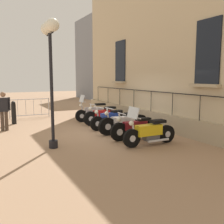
{
  "coord_description": "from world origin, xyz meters",
  "views": [
    {
      "loc": [
        4.51,
        9.21,
        2.23
      ],
      "look_at": [
        -0.29,
        0.0,
        0.8
      ],
      "focal_mm": 41.1,
      "sensor_mm": 36.0,
      "label": 1
    }
  ],
  "objects_px": {
    "motorcycle_blue": "(111,119)",
    "bollard": "(14,112)",
    "lamppost": "(50,48)",
    "motorcycle_red": "(104,116)",
    "motorcycle_maroon": "(136,128)",
    "pedestrian_standing": "(4,109)",
    "crowd_barrier": "(30,108)",
    "motorcycle_silver": "(94,112)",
    "motorcycle_yellow": "(149,132)",
    "motorcycle_white": "(124,123)"
  },
  "relations": [
    {
      "from": "motorcycle_red",
      "to": "bollard",
      "type": "xyz_separation_m",
      "value": [
        3.71,
        -2.16,
        0.12
      ]
    },
    {
      "from": "motorcycle_maroon",
      "to": "motorcycle_yellow",
      "type": "relative_size",
      "value": 1.03
    },
    {
      "from": "motorcycle_red",
      "to": "pedestrian_standing",
      "type": "distance_m",
      "value": 4.34
    },
    {
      "from": "bollard",
      "to": "motorcycle_maroon",
      "type": "bearing_deg",
      "value": 124.01
    },
    {
      "from": "motorcycle_red",
      "to": "motorcycle_yellow",
      "type": "bearing_deg",
      "value": 86.32
    },
    {
      "from": "motorcycle_maroon",
      "to": "bollard",
      "type": "height_order",
      "value": "bollard"
    },
    {
      "from": "motorcycle_blue",
      "to": "pedestrian_standing",
      "type": "xyz_separation_m",
      "value": [
        4.11,
        -1.7,
        0.49
      ]
    },
    {
      "from": "pedestrian_standing",
      "to": "motorcycle_silver",
      "type": "bearing_deg",
      "value": -174.23
    },
    {
      "from": "bollard",
      "to": "motorcycle_silver",
      "type": "bearing_deg",
      "value": 164.5
    },
    {
      "from": "bollard",
      "to": "motorcycle_yellow",
      "type": "bearing_deg",
      "value": 119.53
    },
    {
      "from": "motorcycle_red",
      "to": "motorcycle_white",
      "type": "height_order",
      "value": "motorcycle_white"
    },
    {
      "from": "motorcycle_silver",
      "to": "motorcycle_white",
      "type": "bearing_deg",
      "value": 88.55
    },
    {
      "from": "crowd_barrier",
      "to": "motorcycle_white",
      "type": "bearing_deg",
      "value": 114.56
    },
    {
      "from": "motorcycle_silver",
      "to": "motorcycle_white",
      "type": "distance_m",
      "value": 3.15
    },
    {
      "from": "motorcycle_maroon",
      "to": "pedestrian_standing",
      "type": "bearing_deg",
      "value": -42.82
    },
    {
      "from": "motorcycle_maroon",
      "to": "bollard",
      "type": "xyz_separation_m",
      "value": [
        3.52,
        -5.22,
        0.14
      ]
    },
    {
      "from": "motorcycle_white",
      "to": "motorcycle_maroon",
      "type": "distance_m",
      "value": 1.04
    },
    {
      "from": "motorcycle_white",
      "to": "lamppost",
      "type": "bearing_deg",
      "value": 14.65
    },
    {
      "from": "crowd_barrier",
      "to": "motorcycle_red",
      "type": "bearing_deg",
      "value": 126.19
    },
    {
      "from": "motorcycle_blue",
      "to": "motorcycle_silver",
      "type": "bearing_deg",
      "value": -93.58
    },
    {
      "from": "motorcycle_white",
      "to": "motorcycle_yellow",
      "type": "bearing_deg",
      "value": 85.16
    },
    {
      "from": "motorcycle_silver",
      "to": "motorcycle_yellow",
      "type": "height_order",
      "value": "motorcycle_silver"
    },
    {
      "from": "motorcycle_white",
      "to": "bollard",
      "type": "bearing_deg",
      "value": -49.1
    },
    {
      "from": "motorcycle_red",
      "to": "motorcycle_yellow",
      "type": "height_order",
      "value": "motorcycle_yellow"
    },
    {
      "from": "motorcycle_red",
      "to": "motorcycle_white",
      "type": "bearing_deg",
      "value": 87.42
    },
    {
      "from": "motorcycle_blue",
      "to": "motorcycle_yellow",
      "type": "relative_size",
      "value": 1.04
    },
    {
      "from": "motorcycle_silver",
      "to": "motorcycle_red",
      "type": "relative_size",
      "value": 0.99
    },
    {
      "from": "motorcycle_maroon",
      "to": "motorcycle_blue",
      "type": "bearing_deg",
      "value": -91.32
    },
    {
      "from": "motorcycle_yellow",
      "to": "pedestrian_standing",
      "type": "height_order",
      "value": "pedestrian_standing"
    },
    {
      "from": "motorcycle_blue",
      "to": "motorcycle_white",
      "type": "height_order",
      "value": "motorcycle_white"
    },
    {
      "from": "motorcycle_maroon",
      "to": "motorcycle_yellow",
      "type": "height_order",
      "value": "motorcycle_yellow"
    },
    {
      "from": "motorcycle_maroon",
      "to": "bollard",
      "type": "relative_size",
      "value": 1.87
    },
    {
      "from": "motorcycle_white",
      "to": "bollard",
      "type": "distance_m",
      "value": 5.53
    },
    {
      "from": "motorcycle_red",
      "to": "motorcycle_yellow",
      "type": "distance_m",
      "value": 3.96
    },
    {
      "from": "motorcycle_silver",
      "to": "bollard",
      "type": "relative_size",
      "value": 1.83
    },
    {
      "from": "lamppost",
      "to": "motorcycle_red",
      "type": "bearing_deg",
      "value": -138.01
    },
    {
      "from": "motorcycle_red",
      "to": "motorcycle_blue",
      "type": "bearing_deg",
      "value": 81.74
    },
    {
      "from": "motorcycle_yellow",
      "to": "pedestrian_standing",
      "type": "distance_m",
      "value": 6.15
    },
    {
      "from": "motorcycle_yellow",
      "to": "motorcycle_white",
      "type": "bearing_deg",
      "value": -94.84
    },
    {
      "from": "motorcycle_white",
      "to": "pedestrian_standing",
      "type": "distance_m",
      "value": 5.0
    },
    {
      "from": "motorcycle_blue",
      "to": "bollard",
      "type": "bearing_deg",
      "value": -41.45
    },
    {
      "from": "motorcycle_maroon",
      "to": "pedestrian_standing",
      "type": "xyz_separation_m",
      "value": [
        4.06,
        -3.76,
        0.51
      ]
    },
    {
      "from": "motorcycle_silver",
      "to": "motorcycle_yellow",
      "type": "bearing_deg",
      "value": 87.26
    },
    {
      "from": "motorcycle_blue",
      "to": "motorcycle_red",
      "type": "bearing_deg",
      "value": -98.26
    },
    {
      "from": "motorcycle_silver",
      "to": "pedestrian_standing",
      "type": "distance_m",
      "value": 4.29
    },
    {
      "from": "motorcycle_red",
      "to": "bollard",
      "type": "height_order",
      "value": "bollard"
    },
    {
      "from": "motorcycle_maroon",
      "to": "pedestrian_standing",
      "type": "height_order",
      "value": "pedestrian_standing"
    },
    {
      "from": "pedestrian_standing",
      "to": "bollard",
      "type": "bearing_deg",
      "value": -110.36
    },
    {
      "from": "pedestrian_standing",
      "to": "motorcycle_red",
      "type": "bearing_deg",
      "value": 170.64
    },
    {
      "from": "motorcycle_red",
      "to": "pedestrian_standing",
      "type": "xyz_separation_m",
      "value": [
        4.25,
        -0.7,
        0.49
      ]
    }
  ]
}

